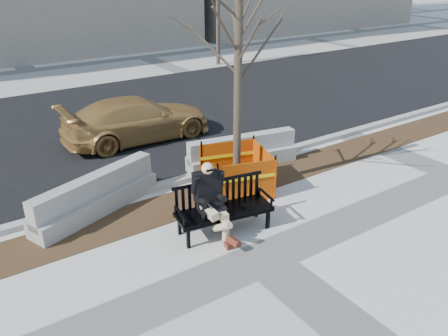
{
  "coord_description": "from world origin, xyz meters",
  "views": [
    {
      "loc": [
        -4.35,
        -5.22,
        4.93
      ],
      "look_at": [
        0.33,
        1.74,
        1.06
      ],
      "focal_mm": 36.09,
      "sensor_mm": 36.0,
      "label": 1
    }
  ],
  "objects_px": {
    "tree_fence": "(236,190)",
    "sedan": "(139,139)",
    "jersey_barrier_right": "(242,165)",
    "seated_man": "(211,233)",
    "jersey_barrier_left": "(98,211)",
    "bench": "(224,231)"
  },
  "relations": [
    {
      "from": "seated_man",
      "to": "jersey_barrier_right",
      "type": "bearing_deg",
      "value": 53.02
    },
    {
      "from": "bench",
      "to": "seated_man",
      "type": "distance_m",
      "value": 0.28
    },
    {
      "from": "jersey_barrier_right",
      "to": "tree_fence",
      "type": "bearing_deg",
      "value": -121.11
    },
    {
      "from": "tree_fence",
      "to": "sedan",
      "type": "height_order",
      "value": "tree_fence"
    },
    {
      "from": "seated_man",
      "to": "sedan",
      "type": "bearing_deg",
      "value": 90.07
    },
    {
      "from": "sedan",
      "to": "jersey_barrier_right",
      "type": "bearing_deg",
      "value": -155.45
    },
    {
      "from": "bench",
      "to": "jersey_barrier_left",
      "type": "distance_m",
      "value": 2.84
    },
    {
      "from": "sedan",
      "to": "bench",
      "type": "bearing_deg",
      "value": 173.54
    },
    {
      "from": "tree_fence",
      "to": "sedan",
      "type": "distance_m",
      "value": 4.39
    },
    {
      "from": "tree_fence",
      "to": "sedan",
      "type": "xyz_separation_m",
      "value": [
        -0.54,
        4.35,
        0.0
      ]
    },
    {
      "from": "seated_man",
      "to": "tree_fence",
      "type": "relative_size",
      "value": 0.28
    },
    {
      "from": "jersey_barrier_left",
      "to": "seated_man",
      "type": "bearing_deg",
      "value": -73.45
    },
    {
      "from": "bench",
      "to": "sedan",
      "type": "height_order",
      "value": "sedan"
    },
    {
      "from": "bench",
      "to": "sedan",
      "type": "xyz_separation_m",
      "value": [
        0.71,
        5.68,
        0.0
      ]
    },
    {
      "from": "jersey_barrier_left",
      "to": "tree_fence",
      "type": "bearing_deg",
      "value": -35.96
    },
    {
      "from": "seated_man",
      "to": "sedan",
      "type": "height_order",
      "value": "seated_man"
    },
    {
      "from": "tree_fence",
      "to": "jersey_barrier_left",
      "type": "relative_size",
      "value": 1.74
    },
    {
      "from": "sedan",
      "to": "jersey_barrier_left",
      "type": "bearing_deg",
      "value": 144.78
    },
    {
      "from": "bench",
      "to": "jersey_barrier_left",
      "type": "xyz_separation_m",
      "value": [
        -1.83,
        2.17,
        0.0
      ]
    },
    {
      "from": "jersey_barrier_left",
      "to": "jersey_barrier_right",
      "type": "relative_size",
      "value": 1.03
    },
    {
      "from": "tree_fence",
      "to": "sedan",
      "type": "relative_size",
      "value": 1.19
    },
    {
      "from": "jersey_barrier_right",
      "to": "sedan",
      "type": "bearing_deg",
      "value": 124.27
    }
  ]
}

